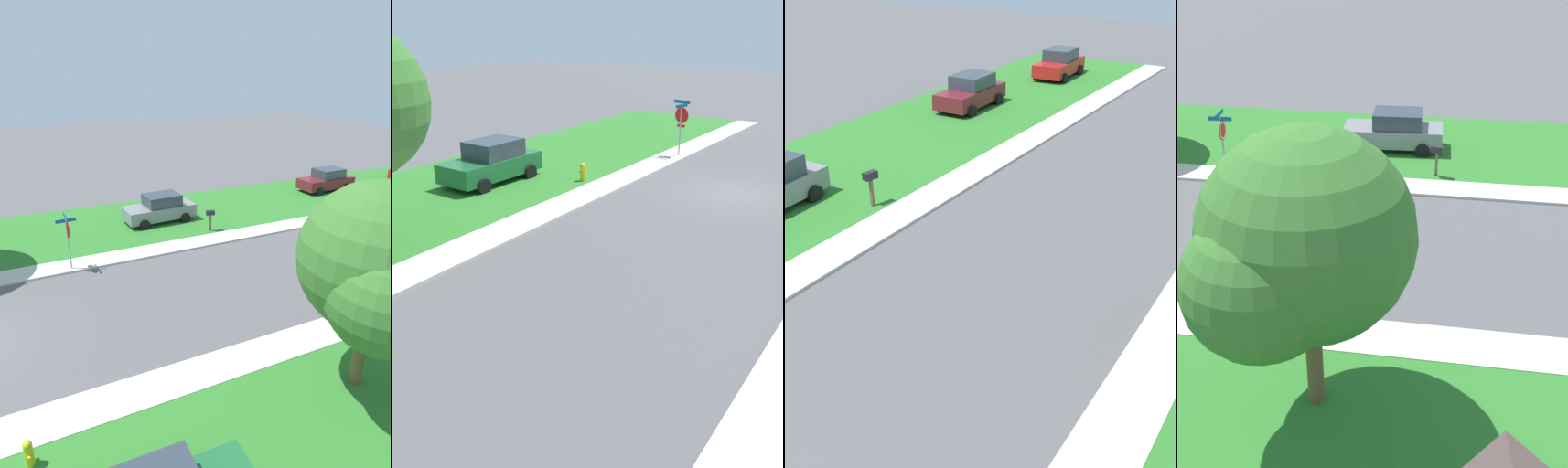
# 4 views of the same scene
# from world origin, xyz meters

# --- Properties ---
(sidewalk_west) EXTENTS (1.40, 56.00, 0.10)m
(sidewalk_west) POSITION_xyz_m (-4.70, 12.00, 0.05)
(sidewalk_west) COLOR beige
(sidewalk_west) RESTS_ON ground
(car_maroon_kerbside_mid) EXTENTS (2.11, 4.34, 1.76)m
(car_maroon_kerbside_mid) POSITION_xyz_m (-9.71, 24.89, 0.87)
(car_maroon_kerbside_mid) COLOR maroon
(car_maroon_kerbside_mid) RESTS_ON ground
(car_red_near_corner) EXTENTS (2.23, 4.40, 1.76)m
(car_red_near_corner) POSITION_xyz_m (-8.88, 33.73, 0.87)
(car_red_near_corner) COLOR red
(car_red_near_corner) RESTS_ON ground
(mailbox) EXTENTS (0.33, 0.52, 1.31)m
(mailbox) POSITION_xyz_m (-5.89, 12.84, 1.01)
(mailbox) COLOR brown
(mailbox) RESTS_ON ground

